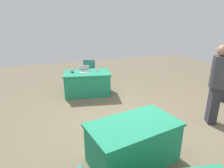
{
  "coord_description": "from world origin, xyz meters",
  "views": [
    {
      "loc": [
        1.54,
        3.72,
        2.33
      ],
      "look_at": [
        0.13,
        -0.24,
        0.9
      ],
      "focal_mm": 30.59,
      "sensor_mm": 36.0,
      "label": 1
    }
  ],
  "objects": [
    {
      "name": "table_back_left",
      "position": [
        0.29,
        1.28,
        0.37
      ],
      "size": [
        1.61,
        1.1,
        0.73
      ],
      "rotation": [
        0.0,
        0.0,
        0.18
      ],
      "color": "#1E7A56",
      "rests_on": "ground"
    },
    {
      "name": "table_foreground",
      "position": [
        0.31,
        -2.1,
        0.37
      ],
      "size": [
        1.62,
        1.19,
        0.73
      ],
      "rotation": [
        0.0,
        0.0,
        -0.2
      ],
      "color": "#1E7A56",
      "rests_on": "ground"
    },
    {
      "name": "person_presenter",
      "position": [
        -2.02,
        0.72,
        1.03
      ],
      "size": [
        0.46,
        0.46,
        1.83
      ],
      "rotation": [
        0.0,
        0.0,
        1.07
      ],
      "color": "#26262D",
      "rests_on": "ground"
    },
    {
      "name": "scissors_red",
      "position": [
        -0.01,
        -2.07,
        0.73
      ],
      "size": [
        0.14,
        0.16,
        0.01
      ],
      "primitive_type": "cube",
      "rotation": [
        0.0,
        0.0,
        0.92
      ],
      "color": "red",
      "rests_on": "table_foreground"
    },
    {
      "name": "yarn_ball",
      "position": [
        0.76,
        -2.22,
        0.79
      ],
      "size": [
        0.12,
        0.12,
        0.12
      ],
      "primitive_type": "sphere",
      "color": "gray",
      "rests_on": "table_foreground"
    },
    {
      "name": "ground_plane",
      "position": [
        0.0,
        0.0,
        0.0
      ],
      "size": [
        14.4,
        14.4,
        0.0
      ],
      "primitive_type": "plane",
      "color": "brown"
    },
    {
      "name": "laptop_silver",
      "position": [
        0.37,
        -2.15,
        0.77
      ],
      "size": [
        0.34,
        0.32,
        0.21
      ],
      "rotation": [
        0.0,
        0.0,
        -0.1
      ],
      "color": "silver",
      "rests_on": "table_foreground"
    },
    {
      "name": "chair_near_front",
      "position": [
        0.0,
        -3.0,
        0.55
      ],
      "size": [
        0.58,
        0.58,
        0.96
      ],
      "rotation": [
        0.0,
        0.0,
        2.73
      ],
      "color": "#9E9993",
      "rests_on": "ground"
    }
  ]
}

